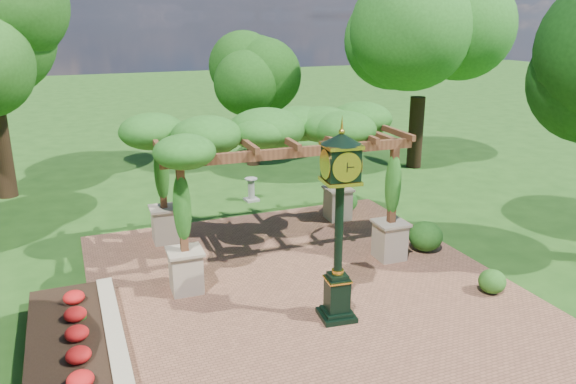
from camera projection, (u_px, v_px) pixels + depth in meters
name	position (u px, v px, depth m)	size (l,w,h in m)	color
ground	(329.00, 316.00, 12.64)	(120.00, 120.00, 0.00)	#1E4714
brick_plaza	(311.00, 295.00, 13.52)	(10.00, 12.00, 0.04)	brown
border_wall	(115.00, 338.00, 11.39)	(0.35, 5.00, 0.40)	#C6B793
flower_bed	(68.00, 349.00, 11.07)	(1.50, 5.00, 0.36)	red
pedestal_clock	(339.00, 211.00, 11.75)	(0.92, 0.92, 4.26)	black
pergola	(273.00, 136.00, 15.17)	(6.64, 4.29, 4.10)	tan
sundial	(251.00, 191.00, 20.43)	(0.51, 0.51, 0.85)	gray
shrub_front	(492.00, 281.00, 13.54)	(0.65, 0.65, 0.59)	#265B1A
shrub_mid	(426.00, 236.00, 15.96)	(0.96, 0.96, 0.86)	#1F4F16
shrub_back	(345.00, 201.00, 19.13)	(0.86, 0.86, 0.78)	#20591A
tree_north	(252.00, 63.00, 24.22)	(3.21, 3.21, 6.62)	#392516
tree_east_far	(422.00, 39.00, 23.51)	(4.63, 4.63, 8.06)	black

